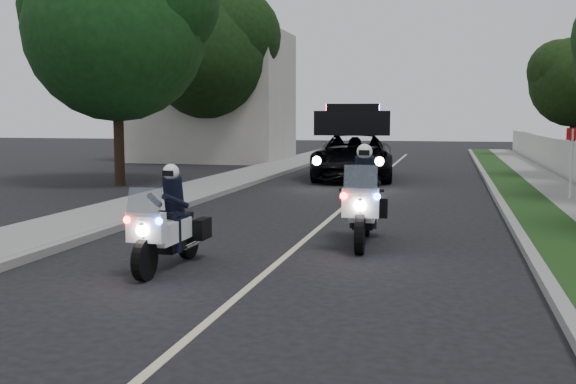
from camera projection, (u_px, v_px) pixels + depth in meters
The scene contains 16 objects.
ground at pixel (249, 287), 9.43m from camera, with size 120.00×120.00×0.00m, color black.
curb_right at pixel (501, 203), 18.12m from camera, with size 0.20×60.00×0.15m, color gray.
grass_verge at pixel (528, 204), 17.96m from camera, with size 1.20×60.00×0.16m, color #193814.
curb_left at pixel (216, 195), 20.04m from camera, with size 0.20×60.00×0.15m, color gray.
sidewalk_left at pixel (182, 194), 20.30m from camera, with size 2.00×60.00×0.16m, color gray.
building_far at pixel (213, 97), 36.49m from camera, with size 8.00×6.00×7.00m, color #A8A396.
lane_marking at pixel (351, 201), 19.09m from camera, with size 0.12×50.00×0.01m, color #BFB78C.
police_moto_left at pixel (169, 268), 10.60m from camera, with size 0.69×1.96×1.67m, color silver, non-canonical shape.
police_moto_right at pixel (363, 244), 12.63m from camera, with size 0.78×2.24×1.90m, color white, non-canonical shape.
police_suv at pixel (354, 179), 25.92m from camera, with size 2.95×6.37×3.10m, color black.
bicycle at pixel (336, 173), 28.81m from camera, with size 0.61×1.75×0.92m, color black.
cyclist at pixel (336, 173), 28.81m from camera, with size 0.57×0.38×1.59m, color black.
sign_post at pixel (569, 204), 18.53m from camera, with size 0.34×0.34×2.17m, color maroon, non-canonical shape.
tree_right_e at pixel (571, 159), 38.51m from camera, with size 5.12×5.12×8.53m, color black, non-canonical shape.
tree_left_near at pixel (120, 185), 23.57m from camera, with size 6.24×6.24×10.40m, color #143D14, non-canonical shape.
tree_left_far at pixel (211, 164), 34.43m from camera, with size 6.29×6.29×10.48m, color black, non-canonical shape.
Camera 1 is at (2.71, -8.83, 2.39)m, focal length 41.53 mm.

